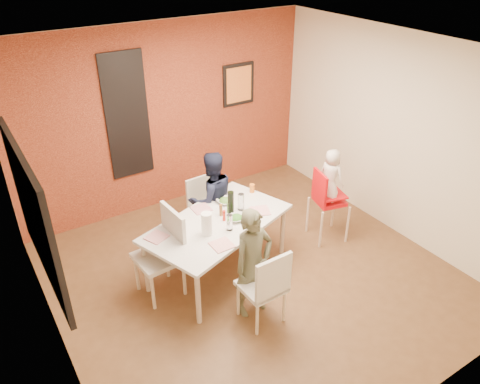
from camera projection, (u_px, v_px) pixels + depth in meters
ground at (253, 276)px, 5.77m from camera, size 4.50×4.50×0.00m
ceiling at (257, 55)px, 4.43m from camera, size 4.50×4.50×0.02m
wall_back at (167, 117)px, 6.74m from camera, size 4.50×0.02×2.70m
wall_front at (426, 301)px, 3.46m from camera, size 4.50×0.02×2.70m
wall_left at (40, 246)px, 4.05m from camera, size 0.02×4.50×2.70m
wall_right at (396, 136)px, 6.16m from camera, size 0.02×4.50×2.70m
brick_accent_wall at (168, 118)px, 6.73m from camera, size 4.50×0.02×2.70m
picture_window_frame at (34, 215)px, 4.11m from camera, size 0.05×1.70×1.30m
picture_window_pane at (36, 215)px, 4.11m from camera, size 0.02×1.55×1.15m
glassblock_strip at (127, 116)px, 6.36m from camera, size 0.55×0.03×1.70m
glassblock_surround at (127, 116)px, 6.36m from camera, size 0.60×0.03×1.76m
art_print_frame at (238, 84)px, 7.13m from camera, size 0.54×0.03×0.64m
art_print_canvas at (239, 85)px, 7.12m from camera, size 0.44×0.01×0.54m
dining_table at (217, 226)px, 5.54m from camera, size 1.97×1.49×0.73m
chair_near at (266, 285)px, 4.85m from camera, size 0.44×0.44×0.94m
chair_far at (203, 204)px, 6.35m from camera, size 0.41×0.41×0.84m
chair_left at (165, 248)px, 5.29m from camera, size 0.52×0.52×1.06m
high_chair at (326, 199)px, 6.19m from camera, size 0.52×0.52×1.02m
child_near at (253, 263)px, 4.96m from camera, size 0.48×0.33×1.29m
child_far at (212, 199)px, 6.09m from camera, size 0.67×0.54×1.32m
toddler at (331, 175)px, 6.02m from camera, size 0.30×0.39×0.72m
plate_near_left at (222, 245)px, 5.10m from camera, size 0.23×0.23×0.01m
plate_far_mid at (201, 209)px, 5.75m from camera, size 0.22×0.22×0.01m
plate_near_right at (260, 211)px, 5.70m from camera, size 0.29×0.29×0.01m
plate_far_left at (157, 237)px, 5.22m from camera, size 0.28×0.28×0.01m
salad_bowl_a at (237, 218)px, 5.52m from camera, size 0.24×0.24×0.05m
salad_bowl_b at (225, 201)px, 5.86m from camera, size 0.22×0.22×0.05m
wine_bottle at (231, 202)px, 5.61m from camera, size 0.08×0.08×0.29m
wine_glass_a at (230, 222)px, 5.31m from camera, size 0.07×0.07×0.20m
wine_glass_b at (241, 202)px, 5.68m from camera, size 0.08×0.08×0.22m
paper_towel_roll at (207, 224)px, 5.22m from camera, size 0.12×0.12×0.28m
condiment_red at (224, 216)px, 5.49m from camera, size 0.03×0.03×0.14m
condiment_green at (228, 208)px, 5.64m from camera, size 0.03×0.03×0.13m
condiment_brown at (221, 210)px, 5.58m from camera, size 0.04×0.04×0.15m
sippy_cup at (252, 188)px, 6.08m from camera, size 0.07×0.07×0.11m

